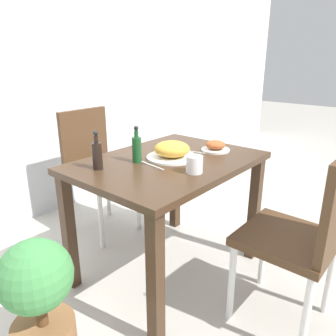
# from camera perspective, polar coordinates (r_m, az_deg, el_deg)

# --- Properties ---
(ground_plane) EXTENTS (16.00, 16.00, 0.00)m
(ground_plane) POSITION_cam_1_polar(r_m,az_deg,el_deg) (2.17, 0.00, -17.16)
(ground_plane) COLOR #B7B2A8
(wall_back) EXTENTS (8.00, 0.05, 2.60)m
(wall_back) POSITION_cam_1_polar(r_m,az_deg,el_deg) (2.80, -22.35, 18.09)
(wall_back) COLOR silver
(wall_back) RESTS_ON ground_plane
(dining_table) EXTENTS (1.04, 0.76, 0.73)m
(dining_table) POSITION_cam_1_polar(r_m,az_deg,el_deg) (1.87, 0.00, -1.81)
(dining_table) COLOR #3D2819
(dining_table) RESTS_ON ground_plane
(chair_near) EXTENTS (0.42, 0.42, 0.91)m
(chair_near) POSITION_cam_1_polar(r_m,az_deg,el_deg) (1.65, 22.85, -10.18)
(chair_near) COLOR #4C331E
(chair_near) RESTS_ON ground_plane
(chair_far) EXTENTS (0.42, 0.42, 0.91)m
(chair_far) POSITION_cam_1_polar(r_m,az_deg,el_deg) (2.49, -12.53, 0.75)
(chair_far) COLOR #4C331E
(chair_far) RESTS_ON ground_plane
(food_plate) EXTENTS (0.29, 0.29, 0.10)m
(food_plate) POSITION_cam_1_polar(r_m,az_deg,el_deg) (1.85, 0.57, 3.06)
(food_plate) COLOR white
(food_plate) RESTS_ON dining_table
(side_plate) EXTENTS (0.17, 0.17, 0.06)m
(side_plate) POSITION_cam_1_polar(r_m,az_deg,el_deg) (2.02, 8.28, 3.74)
(side_plate) COLOR white
(side_plate) RESTS_ON dining_table
(drink_cup) EXTENTS (0.08, 0.08, 0.09)m
(drink_cup) POSITION_cam_1_polar(r_m,az_deg,el_deg) (1.62, 4.63, 0.62)
(drink_cup) COLOR white
(drink_cup) RESTS_ON dining_table
(sauce_bottle) EXTENTS (0.05, 0.05, 0.20)m
(sauce_bottle) POSITION_cam_1_polar(r_m,az_deg,el_deg) (1.78, -5.46, 3.46)
(sauce_bottle) COLOR #194C23
(sauce_bottle) RESTS_ON dining_table
(condiment_bottle) EXTENTS (0.05, 0.05, 0.20)m
(condiment_bottle) POSITION_cam_1_polar(r_m,az_deg,el_deg) (1.70, -12.24, 2.34)
(condiment_bottle) COLOR black
(condiment_bottle) RESTS_ON dining_table
(fork_utensil) EXTENTS (0.03, 0.20, 0.00)m
(fork_utensil) POSITION_cam_1_polar(r_m,az_deg,el_deg) (1.74, -3.11, 0.52)
(fork_utensil) COLOR silver
(fork_utensil) RESTS_ON dining_table
(spoon_utensil) EXTENTS (0.04, 0.20, 0.00)m
(spoon_utensil) POSITION_cam_1_polar(r_m,az_deg,el_deg) (1.99, 3.78, 2.94)
(spoon_utensil) COLOR silver
(spoon_utensil) RESTS_ON dining_table
(potted_plant_left) EXTENTS (0.29, 0.29, 0.63)m
(potted_plant_left) POSITION_cam_1_polar(r_m,az_deg,el_deg) (1.50, -21.35, -21.55)
(potted_plant_left) COLOR brown
(potted_plant_left) RESTS_ON ground_plane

